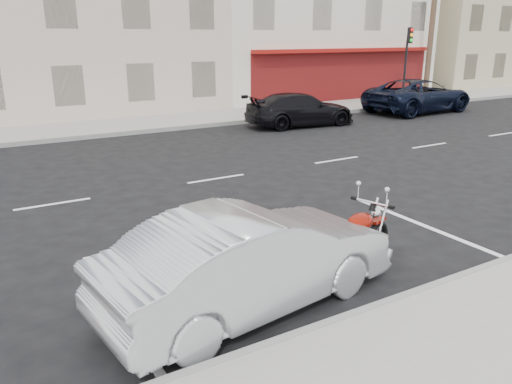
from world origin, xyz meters
TOP-DOWN VIEW (x-y plane):
  - ground at (0.00, 0.00)m, footprint 120.00×120.00m
  - sidewalk_far at (-5.00, 8.70)m, footprint 80.00×3.40m
  - curb_near at (-5.00, -7.00)m, footprint 80.00×0.12m
  - curb_far at (-5.00, 7.00)m, footprint 80.00×0.12m
  - bldg_far_east at (26.00, 16.30)m, footprint 12.00×12.00m
  - utility_pole at (15.50, 8.60)m, footprint 1.80×0.30m
  - traffic_light at (13.50, 8.33)m, footprint 0.26×0.30m
  - fire_hydrant at (12.00, 8.50)m, footprint 0.20×0.20m
  - motorcycle at (-1.85, -5.68)m, footprint 2.04×0.91m
  - sedan_silver at (-4.41, -5.94)m, footprint 4.38×2.04m
  - suv_far at (11.59, 5.60)m, footprint 5.82×2.94m
  - car_far at (4.49, 5.38)m, footprint 4.75×2.28m

SIDE VIEW (x-z plane):
  - ground at x=0.00m, z-range 0.00..0.00m
  - sidewalk_far at x=-5.00m, z-range 0.00..0.15m
  - curb_near at x=-5.00m, z-range 0.00..0.16m
  - curb_far at x=-5.00m, z-range 0.00..0.16m
  - motorcycle at x=-1.85m, z-range -0.05..1.01m
  - fire_hydrant at x=12.00m, z-range 0.17..0.89m
  - car_far at x=4.49m, z-range 0.00..1.34m
  - sedan_silver at x=-4.41m, z-range 0.00..1.39m
  - suv_far at x=11.59m, z-range 0.00..1.58m
  - traffic_light at x=13.50m, z-range 0.66..4.46m
  - utility_pole at x=15.50m, z-range 0.24..9.24m
  - bldg_far_east at x=26.00m, z-range 0.00..11.00m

